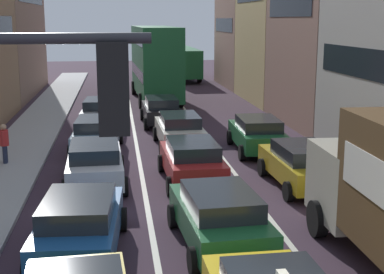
{
  "coord_description": "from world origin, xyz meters",
  "views": [
    {
      "loc": [
        -2.52,
        -6.51,
        5.57
      ],
      "look_at": [
        0.0,
        12.0,
        1.6
      ],
      "focal_mm": 52.15,
      "sensor_mm": 36.0,
      "label": 1
    }
  ],
  "objects_px": {
    "hatchback_centre_lane_third": "(192,160)",
    "sedan_centre_lane_fifth": "(161,110)",
    "bus_far_queue_secondary": "(181,60)",
    "coupe_centre_lane_fourth": "(179,129)",
    "bus_mid_queue_primary": "(155,60)",
    "wagon_left_lane_second": "(80,224)",
    "sedan_left_lane_third": "(95,162)",
    "sedan_right_lane_behind_truck": "(302,164)",
    "pedestrian_near_kerb": "(4,142)",
    "wagon_right_lane_far": "(257,133)",
    "sedan_left_lane_fourth": "(97,134)",
    "sedan_centre_lane_second": "(219,216)",
    "sedan_left_lane_fifth": "(101,112)"
  },
  "relations": [
    {
      "from": "bus_far_queue_secondary",
      "to": "hatchback_centre_lane_third",
      "type": "bearing_deg",
      "value": 173.07
    },
    {
      "from": "wagon_left_lane_second",
      "to": "sedan_left_lane_fourth",
      "type": "distance_m",
      "value": 10.69
    },
    {
      "from": "wagon_left_lane_second",
      "to": "sedan_left_lane_fourth",
      "type": "height_order",
      "value": "same"
    },
    {
      "from": "sedan_right_lane_behind_truck",
      "to": "pedestrian_near_kerb",
      "type": "distance_m",
      "value": 11.2
    },
    {
      "from": "sedan_centre_lane_fifth",
      "to": "sedan_left_lane_fifth",
      "type": "xyz_separation_m",
      "value": [
        -3.19,
        -0.16,
        0.0
      ]
    },
    {
      "from": "bus_far_queue_secondary",
      "to": "sedan_centre_lane_fifth",
      "type": "bearing_deg",
      "value": 169.83
    },
    {
      "from": "sedan_left_lane_fourth",
      "to": "bus_mid_queue_primary",
      "type": "distance_m",
      "value": 15.26
    },
    {
      "from": "hatchback_centre_lane_third",
      "to": "coupe_centre_lane_fourth",
      "type": "xyz_separation_m",
      "value": [
        0.19,
        5.46,
        0.0
      ]
    },
    {
      "from": "sedan_centre_lane_fifth",
      "to": "pedestrian_near_kerb",
      "type": "distance_m",
      "value": 10.29
    },
    {
      "from": "sedan_left_lane_fifth",
      "to": "bus_mid_queue_primary",
      "type": "bearing_deg",
      "value": -18.39
    },
    {
      "from": "sedan_left_lane_third",
      "to": "sedan_left_lane_fifth",
      "type": "xyz_separation_m",
      "value": [
        -0.05,
        10.64,
        0.0
      ]
    },
    {
      "from": "wagon_left_lane_second",
      "to": "sedan_left_lane_third",
      "type": "height_order",
      "value": "same"
    },
    {
      "from": "sedan_centre_lane_fifth",
      "to": "sedan_right_lane_behind_truck",
      "type": "distance_m",
      "value": 12.56
    },
    {
      "from": "wagon_right_lane_far",
      "to": "sedan_left_lane_fifth",
      "type": "bearing_deg",
      "value": 47.56
    },
    {
      "from": "sedan_right_lane_behind_truck",
      "to": "bus_mid_queue_primary",
      "type": "xyz_separation_m",
      "value": [
        -3.43,
        20.75,
        2.03
      ]
    },
    {
      "from": "coupe_centre_lane_fourth",
      "to": "wagon_right_lane_far",
      "type": "bearing_deg",
      "value": -113.69
    },
    {
      "from": "bus_mid_queue_primary",
      "to": "coupe_centre_lane_fourth",
      "type": "bearing_deg",
      "value": 178.13
    },
    {
      "from": "sedan_left_lane_fourth",
      "to": "wagon_right_lane_far",
      "type": "height_order",
      "value": "same"
    },
    {
      "from": "sedan_right_lane_behind_truck",
      "to": "pedestrian_near_kerb",
      "type": "relative_size",
      "value": 2.61
    },
    {
      "from": "wagon_left_lane_second",
      "to": "sedan_centre_lane_fifth",
      "type": "bearing_deg",
      "value": -7.31
    },
    {
      "from": "sedan_centre_lane_second",
      "to": "sedan_centre_lane_fifth",
      "type": "relative_size",
      "value": 1.02
    },
    {
      "from": "pedestrian_near_kerb",
      "to": "sedan_right_lane_behind_truck",
      "type": "bearing_deg",
      "value": -23.95
    },
    {
      "from": "sedan_centre_lane_fifth",
      "to": "wagon_right_lane_far",
      "type": "relative_size",
      "value": 0.99
    },
    {
      "from": "hatchback_centre_lane_third",
      "to": "wagon_right_lane_far",
      "type": "distance_m",
      "value": 5.33
    },
    {
      "from": "hatchback_centre_lane_third",
      "to": "sedan_centre_lane_fifth",
      "type": "height_order",
      "value": "same"
    },
    {
      "from": "wagon_right_lane_far",
      "to": "bus_mid_queue_primary",
      "type": "bearing_deg",
      "value": 13.89
    },
    {
      "from": "coupe_centre_lane_fourth",
      "to": "wagon_right_lane_far",
      "type": "height_order",
      "value": "same"
    },
    {
      "from": "sedan_left_lane_third",
      "to": "sedan_left_lane_fourth",
      "type": "height_order",
      "value": "same"
    },
    {
      "from": "wagon_left_lane_second",
      "to": "sedan_left_lane_third",
      "type": "bearing_deg",
      "value": 2.32
    },
    {
      "from": "wagon_left_lane_second",
      "to": "wagon_right_lane_far",
      "type": "relative_size",
      "value": 1.01
    },
    {
      "from": "wagon_right_lane_far",
      "to": "pedestrian_near_kerb",
      "type": "height_order",
      "value": "pedestrian_near_kerb"
    },
    {
      "from": "sedan_right_lane_behind_truck",
      "to": "sedan_left_lane_fourth",
      "type": "bearing_deg",
      "value": 47.93
    },
    {
      "from": "sedan_centre_lane_second",
      "to": "pedestrian_near_kerb",
      "type": "height_order",
      "value": "pedestrian_near_kerb"
    },
    {
      "from": "wagon_right_lane_far",
      "to": "sedan_left_lane_third",
      "type": "bearing_deg",
      "value": 123.03
    },
    {
      "from": "sedan_centre_lane_fifth",
      "to": "bus_mid_queue_primary",
      "type": "relative_size",
      "value": 0.41
    },
    {
      "from": "coupe_centre_lane_fourth",
      "to": "sedan_left_lane_fourth",
      "type": "height_order",
      "value": "same"
    },
    {
      "from": "bus_far_queue_secondary",
      "to": "pedestrian_near_kerb",
      "type": "distance_m",
      "value": 32.44
    },
    {
      "from": "wagon_right_lane_far",
      "to": "sedan_centre_lane_second",
      "type": "bearing_deg",
      "value": 162.66
    },
    {
      "from": "coupe_centre_lane_fourth",
      "to": "bus_far_queue_secondary",
      "type": "height_order",
      "value": "bus_far_queue_secondary"
    },
    {
      "from": "sedan_centre_lane_second",
      "to": "wagon_right_lane_far",
      "type": "distance_m",
      "value": 10.34
    },
    {
      "from": "sedan_left_lane_fifth",
      "to": "wagon_right_lane_far",
      "type": "bearing_deg",
      "value": -131.52
    },
    {
      "from": "wagon_left_lane_second",
      "to": "coupe_centre_lane_fourth",
      "type": "xyz_separation_m",
      "value": [
        3.66,
        11.15,
        0.0
      ]
    },
    {
      "from": "hatchback_centre_lane_third",
      "to": "coupe_centre_lane_fourth",
      "type": "distance_m",
      "value": 5.46
    },
    {
      "from": "sedan_right_lane_behind_truck",
      "to": "sedan_centre_lane_fifth",
      "type": "bearing_deg",
      "value": 16.23
    },
    {
      "from": "sedan_centre_lane_fifth",
      "to": "sedan_left_lane_third",
      "type": "bearing_deg",
      "value": 162.81
    },
    {
      "from": "hatchback_centre_lane_third",
      "to": "wagon_right_lane_far",
      "type": "xyz_separation_m",
      "value": [
        3.38,
        4.12,
        0.0
      ]
    },
    {
      "from": "coupe_centre_lane_fourth",
      "to": "bus_mid_queue_primary",
      "type": "distance_m",
      "value": 14.38
    },
    {
      "from": "wagon_left_lane_second",
      "to": "sedan_right_lane_behind_truck",
      "type": "xyz_separation_m",
      "value": [
        7.06,
        4.64,
        0.0
      ]
    },
    {
      "from": "bus_mid_queue_primary",
      "to": "pedestrian_near_kerb",
      "type": "distance_m",
      "value": 18.12
    },
    {
      "from": "sedan_left_lane_third",
      "to": "sedan_left_lane_fifth",
      "type": "bearing_deg",
      "value": -1.45
    }
  ]
}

